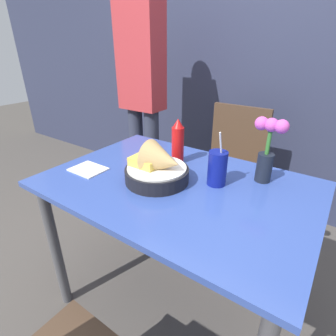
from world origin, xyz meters
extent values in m
plane|color=#4C4742|center=(0.00, 0.00, 0.00)|extent=(12.00, 12.00, 0.00)
cube|color=#2D334C|center=(0.00, 1.28, 1.30)|extent=(7.00, 0.06, 2.60)
cube|color=#334C9E|center=(0.00, 0.00, 0.74)|extent=(1.12, 0.77, 0.02)
cylinder|color=#4C4C51|center=(-0.50, -0.33, 0.36)|extent=(0.05, 0.05, 0.73)
cylinder|color=#4C4C51|center=(-0.50, 0.33, 0.36)|extent=(0.05, 0.05, 0.73)
cylinder|color=#4C4C51|center=(0.50, 0.33, 0.36)|extent=(0.05, 0.05, 0.73)
cylinder|color=#473323|center=(-0.24, 0.54, 0.22)|extent=(0.03, 0.03, 0.43)
cylinder|color=#473323|center=(0.12, 0.54, 0.22)|extent=(0.03, 0.03, 0.43)
cylinder|color=#473323|center=(-0.24, 0.90, 0.22)|extent=(0.03, 0.03, 0.43)
cylinder|color=#473323|center=(0.12, 0.90, 0.22)|extent=(0.03, 0.03, 0.43)
cube|color=#473323|center=(-0.06, 0.72, 0.44)|extent=(0.40, 0.40, 0.02)
cube|color=#473323|center=(-0.06, 0.90, 0.68)|extent=(0.40, 0.03, 0.46)
cylinder|color=black|center=(-0.08, -0.04, 0.78)|extent=(0.27, 0.27, 0.06)
cylinder|color=white|center=(-0.08, -0.04, 0.82)|extent=(0.25, 0.25, 0.01)
cone|color=tan|center=(-0.04, -0.04, 0.86)|extent=(0.15, 0.15, 0.15)
cube|color=#E5C14C|center=(-0.12, -0.05, 0.83)|extent=(0.12, 0.10, 0.04)
cylinder|color=red|center=(-0.11, 0.18, 0.84)|extent=(0.06, 0.06, 0.18)
cone|color=red|center=(-0.11, 0.18, 0.95)|extent=(0.05, 0.05, 0.04)
cylinder|color=navy|center=(0.14, 0.08, 0.83)|extent=(0.08, 0.08, 0.14)
cylinder|color=black|center=(0.14, 0.08, 0.81)|extent=(0.07, 0.07, 0.12)
cylinder|color=white|center=(0.16, 0.08, 0.89)|extent=(0.01, 0.07, 0.20)
cylinder|color=black|center=(0.29, 0.22, 0.82)|extent=(0.07, 0.07, 0.12)
cylinder|color=#33722D|center=(0.29, 0.22, 0.93)|extent=(0.02, 0.02, 0.11)
sphere|color=#D14CB2|center=(0.29, 0.22, 1.00)|extent=(0.05, 0.05, 0.05)
sphere|color=#D14CB2|center=(0.26, 0.22, 1.00)|extent=(0.05, 0.05, 0.05)
sphere|color=#D14CB2|center=(0.33, 0.22, 1.00)|extent=(0.05, 0.05, 0.05)
cube|color=white|center=(-0.40, -0.14, 0.76)|extent=(0.16, 0.12, 0.01)
cylinder|color=#2D3347|center=(-0.83, 0.68, 0.42)|extent=(0.11, 0.11, 0.84)
cylinder|color=#2D3347|center=(-0.67, 0.68, 0.42)|extent=(0.11, 0.11, 0.84)
cube|color=#B23338|center=(-0.75, 0.68, 1.19)|extent=(0.32, 0.18, 0.70)
camera|label=1|loc=(0.53, -0.83, 1.29)|focal=28.00mm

